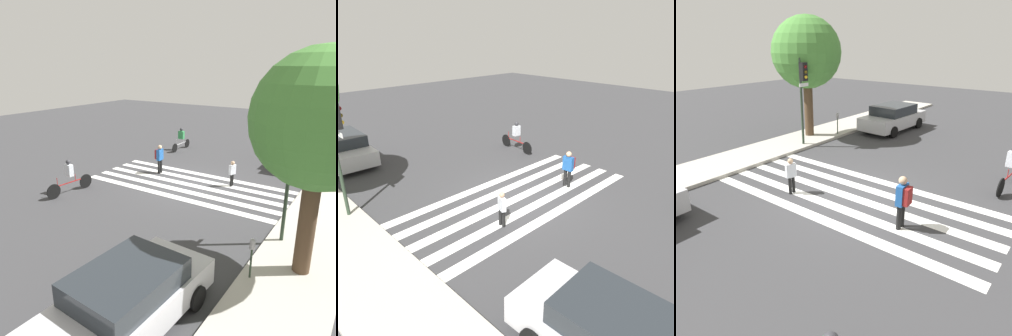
% 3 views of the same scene
% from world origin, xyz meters
% --- Properties ---
extents(ground_plane, '(60.00, 60.00, 0.00)m').
position_xyz_m(ground_plane, '(0.00, 0.00, 0.00)').
color(ground_plane, '#38383A').
extents(sidewalk_curb, '(36.00, 2.50, 0.14)m').
position_xyz_m(sidewalk_curb, '(0.00, 6.25, 0.07)').
color(sidewalk_curb, '#ADA89E').
rests_on(sidewalk_curb, ground_plane).
extents(crosswalk_stripes, '(3.94, 10.00, 0.01)m').
position_xyz_m(crosswalk_stripes, '(0.00, 0.00, 0.00)').
color(crosswalk_stripes, white).
rests_on(crosswalk_stripes, ground_plane).
extents(traffic_light, '(0.60, 0.50, 4.30)m').
position_xyz_m(traffic_light, '(3.20, 5.33, 3.02)').
color(traffic_light, '#283828').
rests_on(traffic_light, ground_plane).
extents(parking_meter, '(0.15, 0.15, 1.34)m').
position_xyz_m(parking_meter, '(5.75, 5.29, 1.00)').
color(parking_meter, '#283828').
rests_on(parking_meter, ground_plane).
extents(street_tree, '(3.61, 3.61, 6.28)m').
position_xyz_m(street_tree, '(4.64, 6.40, 4.44)').
color(street_tree, '#4C3826').
rests_on(street_tree, ground_plane).
extents(pedestrian_adult_yellow_jacket, '(0.46, 0.38, 1.60)m').
position_xyz_m(pedestrian_adult_yellow_jacket, '(-0.73, -2.29, 0.94)').
color(pedestrian_adult_yellow_jacket, black).
rests_on(pedestrian_adult_yellow_jacket, ground_plane).
extents(pedestrian_adult_blue_shirt, '(0.39, 0.27, 1.29)m').
position_xyz_m(pedestrian_adult_blue_shirt, '(-1.02, 1.89, 0.73)').
color(pedestrian_adult_blue_shirt, black).
rests_on(pedestrian_adult_blue_shirt, ground_plane).
extents(cyclist_mid_street, '(2.46, 0.42, 1.63)m').
position_xyz_m(cyclist_mid_street, '(4.04, -4.05, 0.87)').
color(cyclist_mid_street, black).
rests_on(cyclist_mid_street, ground_plane).
extents(cyclist_near_curb, '(2.28, 0.40, 1.57)m').
position_xyz_m(cyclist_near_curb, '(-5.83, -3.97, 0.86)').
color(cyclist_near_curb, black).
rests_on(cyclist_near_curb, ground_plane).
extents(car_parked_dark_suv, '(4.44, 2.07, 1.46)m').
position_xyz_m(car_parked_dark_suv, '(-6.32, 3.84, 0.75)').
color(car_parked_dark_suv, '#B7B7BC').
rests_on(car_parked_dark_suv, ground_plane).
extents(car_parked_far_curb, '(4.64, 2.26, 1.52)m').
position_xyz_m(car_parked_far_curb, '(8.88, 3.55, 0.78)').
color(car_parked_far_curb, '#B7B7BC').
rests_on(car_parked_far_curb, ground_plane).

